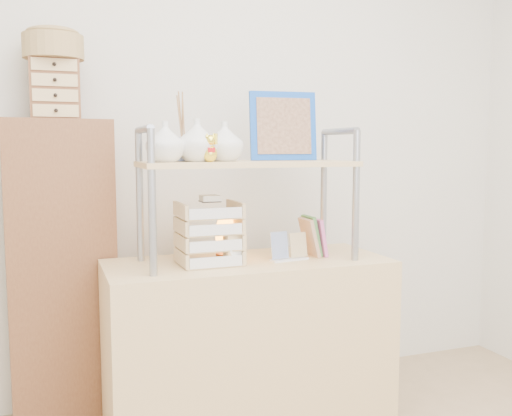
# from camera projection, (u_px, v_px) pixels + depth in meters

# --- Properties ---
(desk) EXTENTS (1.20, 0.50, 0.75)m
(desk) POSITION_uv_depth(u_px,v_px,m) (248.00, 346.00, 2.47)
(desk) COLOR tan
(desk) RESTS_ON ground
(cabinet) EXTENTS (0.47, 0.28, 1.35)m
(cabinet) POSITION_uv_depth(u_px,v_px,m) (62.00, 273.00, 2.52)
(cabinet) COLOR brown
(cabinet) RESTS_ON ground
(hutch) EXTENTS (0.90, 0.34, 0.73)m
(hutch) POSITION_uv_depth(u_px,v_px,m) (227.00, 154.00, 2.36)
(hutch) COLOR #8E929B
(hutch) RESTS_ON desk
(letter_tray) EXTENTS (0.24, 0.22, 0.29)m
(letter_tray) POSITION_uv_depth(u_px,v_px,m) (210.00, 237.00, 2.34)
(letter_tray) COLOR tan
(letter_tray) RESTS_ON desk
(salt_lamp) EXTENTS (0.14, 0.13, 0.21)m
(salt_lamp) POSITION_uv_depth(u_px,v_px,m) (229.00, 235.00, 2.45)
(salt_lamp) COLOR brown
(salt_lamp) RESTS_ON desk
(desk_clock) EXTENTS (0.10, 0.06, 0.13)m
(desk_clock) POSITION_uv_depth(u_px,v_px,m) (235.00, 250.00, 2.31)
(desk_clock) COLOR tan
(desk_clock) RESTS_ON desk
(postcard_stand) EXTENTS (0.18, 0.07, 0.12)m
(postcard_stand) POSITION_uv_depth(u_px,v_px,m) (289.00, 252.00, 2.43)
(postcard_stand) COLOR white
(postcard_stand) RESTS_ON desk
(drawer_chest) EXTENTS (0.20, 0.16, 0.25)m
(drawer_chest) POSITION_uv_depth(u_px,v_px,m) (55.00, 89.00, 2.42)
(drawer_chest) COLOR brown
(drawer_chest) RESTS_ON cabinet
(woven_basket) EXTENTS (0.25, 0.25, 0.10)m
(woven_basket) POSITION_uv_depth(u_px,v_px,m) (53.00, 47.00, 2.40)
(woven_basket) COLOR olive
(woven_basket) RESTS_ON drawer_chest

